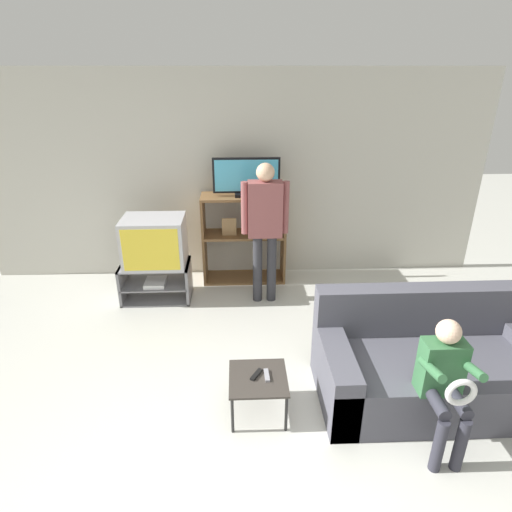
{
  "coord_description": "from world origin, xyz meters",
  "views": [
    {
      "loc": [
        0.02,
        -1.91,
        2.58
      ],
      "look_at": [
        0.19,
        1.88,
        0.9
      ],
      "focal_mm": 30.0,
      "sensor_mm": 36.0,
      "label": 1
    }
  ],
  "objects_px": {
    "remote_control_black": "(256,374)",
    "couch": "(430,365)",
    "tv_stand": "(156,281)",
    "remote_control_white": "(267,375)",
    "television_flat": "(246,178)",
    "media_shelf": "(244,238)",
    "television_main": "(155,242)",
    "person_standing_adult": "(265,221)",
    "person_seated_child": "(445,378)",
    "snack_table": "(258,381)"
  },
  "relations": [
    {
      "from": "television_flat",
      "to": "television_main",
      "type": "bearing_deg",
      "value": -157.67
    },
    {
      "from": "television_flat",
      "to": "remote_control_white",
      "type": "xyz_separation_m",
      "value": [
        0.09,
        -2.39,
        -1.0
      ]
    },
    {
      "from": "television_flat",
      "to": "snack_table",
      "type": "height_order",
      "value": "television_flat"
    },
    {
      "from": "tv_stand",
      "to": "remote_control_white",
      "type": "xyz_separation_m",
      "value": [
        1.2,
        -1.93,
        0.14
      ]
    },
    {
      "from": "remote_control_black",
      "to": "couch",
      "type": "height_order",
      "value": "couch"
    },
    {
      "from": "person_seated_child",
      "to": "media_shelf",
      "type": "bearing_deg",
      "value": 115.71
    },
    {
      "from": "television_main",
      "to": "media_shelf",
      "type": "distance_m",
      "value": 1.15
    },
    {
      "from": "remote_control_white",
      "to": "couch",
      "type": "bearing_deg",
      "value": 3.28
    },
    {
      "from": "media_shelf",
      "to": "person_seated_child",
      "type": "distance_m",
      "value": 3.1
    },
    {
      "from": "media_shelf",
      "to": "snack_table",
      "type": "bearing_deg",
      "value": -88.46
    },
    {
      "from": "snack_table",
      "to": "person_standing_adult",
      "type": "height_order",
      "value": "person_standing_adult"
    },
    {
      "from": "tv_stand",
      "to": "snack_table",
      "type": "relative_size",
      "value": 1.77
    },
    {
      "from": "couch",
      "to": "tv_stand",
      "type": "bearing_deg",
      "value": 145.36
    },
    {
      "from": "person_standing_adult",
      "to": "person_seated_child",
      "type": "bearing_deg",
      "value": -63.37
    },
    {
      "from": "remote_control_white",
      "to": "snack_table",
      "type": "bearing_deg",
      "value": -175.55
    },
    {
      "from": "tv_stand",
      "to": "remote_control_black",
      "type": "height_order",
      "value": "tv_stand"
    },
    {
      "from": "tv_stand",
      "to": "television_main",
      "type": "height_order",
      "value": "television_main"
    },
    {
      "from": "television_main",
      "to": "remote_control_black",
      "type": "xyz_separation_m",
      "value": [
        1.09,
        -1.93,
        -0.38
      ]
    },
    {
      "from": "person_seated_child",
      "to": "snack_table",
      "type": "bearing_deg",
      "value": 163.53
    },
    {
      "from": "media_shelf",
      "to": "remote_control_black",
      "type": "xyz_separation_m",
      "value": [
        0.05,
        -2.39,
        -0.22
      ]
    },
    {
      "from": "remote_control_black",
      "to": "remote_control_white",
      "type": "height_order",
      "value": "same"
    },
    {
      "from": "snack_table",
      "to": "person_seated_child",
      "type": "height_order",
      "value": "person_seated_child"
    },
    {
      "from": "tv_stand",
      "to": "media_shelf",
      "type": "xyz_separation_m",
      "value": [
        1.07,
        0.48,
        0.36
      ]
    },
    {
      "from": "tv_stand",
      "to": "remote_control_white",
      "type": "bearing_deg",
      "value": -58.17
    },
    {
      "from": "television_main",
      "to": "couch",
      "type": "height_order",
      "value": "television_main"
    },
    {
      "from": "couch",
      "to": "media_shelf",
      "type": "bearing_deg",
      "value": 123.86
    },
    {
      "from": "television_flat",
      "to": "person_standing_adult",
      "type": "distance_m",
      "value": 0.68
    },
    {
      "from": "television_flat",
      "to": "remote_control_black",
      "type": "xyz_separation_m",
      "value": [
        0.01,
        -2.37,
        -1.0
      ]
    },
    {
      "from": "tv_stand",
      "to": "couch",
      "type": "height_order",
      "value": "couch"
    },
    {
      "from": "television_flat",
      "to": "remote_control_white",
      "type": "distance_m",
      "value": 2.59
    },
    {
      "from": "tv_stand",
      "to": "media_shelf",
      "type": "distance_m",
      "value": 1.22
    },
    {
      "from": "media_shelf",
      "to": "remote_control_black",
      "type": "height_order",
      "value": "media_shelf"
    },
    {
      "from": "snack_table",
      "to": "person_seated_child",
      "type": "relative_size",
      "value": 0.45
    },
    {
      "from": "person_standing_adult",
      "to": "person_seated_child",
      "type": "height_order",
      "value": "person_standing_adult"
    },
    {
      "from": "person_standing_adult",
      "to": "media_shelf",
      "type": "bearing_deg",
      "value": 111.99
    },
    {
      "from": "remote_control_white",
      "to": "person_standing_adult",
      "type": "height_order",
      "value": "person_standing_adult"
    },
    {
      "from": "television_main",
      "to": "person_seated_child",
      "type": "height_order",
      "value": "person_seated_child"
    },
    {
      "from": "television_flat",
      "to": "tv_stand",
      "type": "bearing_deg",
      "value": -157.62
    },
    {
      "from": "television_flat",
      "to": "remote_control_black",
      "type": "relative_size",
      "value": 5.62
    },
    {
      "from": "television_main",
      "to": "media_shelf",
      "type": "relative_size",
      "value": 0.61
    },
    {
      "from": "television_main",
      "to": "person_seated_child",
      "type": "relative_size",
      "value": 0.69
    },
    {
      "from": "couch",
      "to": "person_seated_child",
      "type": "bearing_deg",
      "value": -107.71
    },
    {
      "from": "tv_stand",
      "to": "person_standing_adult",
      "type": "distance_m",
      "value": 1.52
    },
    {
      "from": "remote_control_white",
      "to": "couch",
      "type": "xyz_separation_m",
      "value": [
        1.38,
        0.15,
        -0.07
      ]
    },
    {
      "from": "television_main",
      "to": "couch",
      "type": "distance_m",
      "value": 3.16
    },
    {
      "from": "tv_stand",
      "to": "television_flat",
      "type": "xyz_separation_m",
      "value": [
        1.11,
        0.46,
        1.14
      ]
    },
    {
      "from": "snack_table",
      "to": "person_standing_adult",
      "type": "relative_size",
      "value": 0.28
    },
    {
      "from": "media_shelf",
      "to": "television_flat",
      "type": "xyz_separation_m",
      "value": [
        0.04,
        -0.02,
        0.78
      ]
    },
    {
      "from": "media_shelf",
      "to": "remote_control_white",
      "type": "distance_m",
      "value": 2.42
    },
    {
      "from": "television_flat",
      "to": "person_standing_adult",
      "type": "relative_size",
      "value": 0.49
    }
  ]
}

